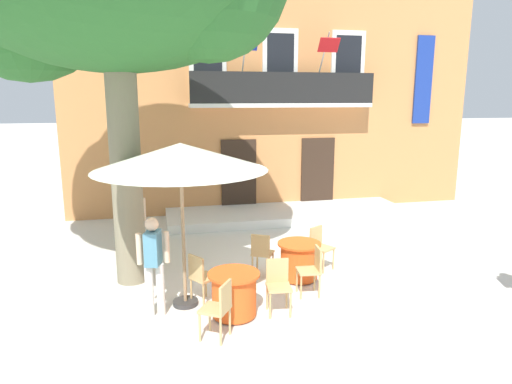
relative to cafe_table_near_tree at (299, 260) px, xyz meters
The scene contains 14 objects.
ground_plane 0.79m from the cafe_table_near_tree, 64.05° to the left, with size 120.00×120.00×0.00m, color silver.
building_facade 8.38m from the cafe_table_near_tree, 81.71° to the left, with size 13.00×5.09×7.50m.
entrance_step_platform 4.72m from the cafe_table_near_tree, 76.43° to the left, with size 7.18×2.06×0.25m, color silver.
cafe_table_near_tree is the anchor object (origin of this frame).
cafe_chair_near_tree_0 0.77m from the cafe_table_near_tree, 37.27° to the left, with size 0.55×0.55×0.91m.
cafe_chair_near_tree_1 0.77m from the cafe_table_near_tree, 156.59° to the left, with size 0.54×0.54×0.91m.
cafe_chair_near_tree_2 0.77m from the cafe_table_near_tree, 89.06° to the right, with size 0.43×0.43×0.91m.
cafe_table_middle 1.99m from the cafe_table_near_tree, 140.43° to the right, with size 0.86×0.86×0.76m.
cafe_chair_middle_0 2.70m from the cafe_table_near_tree, 133.95° to the right, with size 0.55×0.55×0.91m.
cafe_chair_middle_1 1.49m from the cafe_table_near_tree, 121.57° to the right, with size 0.44×0.44×0.91m.
cafe_chair_middle_2 2.14m from the cafe_table_near_tree, 161.15° to the right, with size 0.56×0.56×0.91m.
cafe_umbrella 3.26m from the cafe_table_near_tree, 163.78° to the right, with size 2.90×2.90×2.85m.
pedestrian_near_entrance 3.83m from the cafe_table_near_tree, 148.51° to the left, with size 0.53×0.27×1.63m.
pedestrian_by_tree 3.02m from the cafe_table_near_tree, 161.11° to the right, with size 0.53×0.39×1.69m.
Camera 1 is at (-2.98, -8.77, 3.58)m, focal length 31.75 mm.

